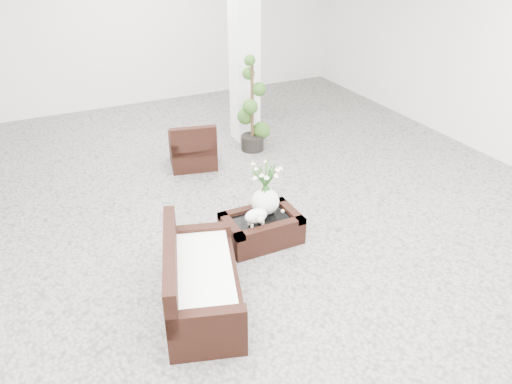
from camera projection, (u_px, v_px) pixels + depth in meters
name	position (u px, v px, depth m)	size (l,w,h in m)	color
ground	(253.00, 232.00, 6.29)	(11.00, 11.00, 0.00)	gray
column	(244.00, 37.00, 8.11)	(0.40, 0.40, 3.50)	white
coffee_table	(261.00, 229.00, 6.05)	(0.90, 0.60, 0.31)	black
sheep_figurine	(256.00, 217.00, 5.80)	(0.28, 0.23, 0.21)	white
planter_narcissus	(265.00, 184.00, 5.90)	(0.44, 0.44, 0.80)	white
tealight	(283.00, 211.00, 6.10)	(0.04, 0.04, 0.03)	white
armchair	(192.00, 143.00, 7.80)	(0.69, 0.66, 0.74)	black
loveseat	(202.00, 275.00, 4.92)	(1.46, 0.70, 0.78)	black
topiary	(252.00, 105.00, 8.11)	(0.42, 0.42, 1.58)	#284B18
shopper	(244.00, 72.00, 9.40)	(0.65, 0.43, 1.79)	navy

